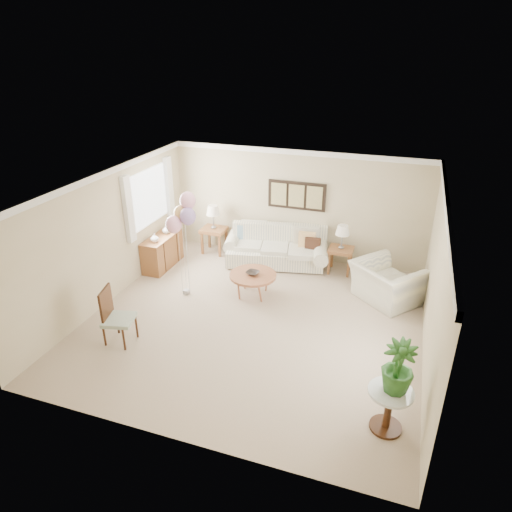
# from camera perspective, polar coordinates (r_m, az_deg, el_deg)

# --- Properties ---
(ground_plane) EXTENTS (6.00, 6.00, 0.00)m
(ground_plane) POSITION_cam_1_polar(r_m,az_deg,el_deg) (8.64, -0.22, -8.08)
(ground_plane) COLOR tan
(room_shell) EXTENTS (6.04, 6.04, 2.60)m
(room_shell) POSITION_cam_1_polar(r_m,az_deg,el_deg) (7.98, -0.76, 2.21)
(room_shell) COLOR beige
(room_shell) RESTS_ON ground
(wall_art_triptych) EXTENTS (1.35, 0.06, 0.65)m
(wall_art_triptych) POSITION_cam_1_polar(r_m,az_deg,el_deg) (10.56, 5.10, 7.53)
(wall_art_triptych) COLOR black
(wall_art_triptych) RESTS_ON ground
(sofa) EXTENTS (2.61, 1.34, 0.90)m
(sofa) POSITION_cam_1_polar(r_m,az_deg,el_deg) (10.63, 2.58, 0.82)
(sofa) COLOR #EFE9C0
(sofa) RESTS_ON ground
(end_table_left) EXTENTS (0.58, 0.53, 0.63)m
(end_table_left) POSITION_cam_1_polar(r_m,az_deg,el_deg) (11.19, -5.28, 2.99)
(end_table_left) COLOR brown
(end_table_left) RESTS_ON ground
(end_table_right) EXTENTS (0.54, 0.49, 0.59)m
(end_table_right) POSITION_cam_1_polar(r_m,az_deg,el_deg) (10.34, 10.56, 0.47)
(end_table_right) COLOR brown
(end_table_right) RESTS_ON ground
(lamp_left) EXTENTS (0.33, 0.33, 0.58)m
(lamp_left) POSITION_cam_1_polar(r_m,az_deg,el_deg) (10.99, -5.39, 5.62)
(lamp_left) COLOR gray
(lamp_left) RESTS_ON end_table_left
(lamp_right) EXTENTS (0.31, 0.31, 0.55)m
(lamp_right) POSITION_cam_1_polar(r_m,az_deg,el_deg) (10.14, 10.79, 3.11)
(lamp_right) COLOR gray
(lamp_right) RESTS_ON end_table_right
(coffee_table) EXTENTS (0.96, 0.96, 0.48)m
(coffee_table) POSITION_cam_1_polar(r_m,az_deg,el_deg) (9.24, -0.40, -2.50)
(coffee_table) COLOR #995941
(coffee_table) RESTS_ON ground
(decor_bowl) EXTENTS (0.30, 0.30, 0.06)m
(decor_bowl) POSITION_cam_1_polar(r_m,az_deg,el_deg) (9.21, -0.42, -2.13)
(decor_bowl) COLOR #2D2622
(decor_bowl) RESTS_ON coffee_table
(armchair) EXTENTS (1.61, 1.59, 0.79)m
(armchair) POSITION_cam_1_polar(r_m,az_deg,el_deg) (9.45, 15.96, -3.25)
(armchair) COLOR #EFE9C0
(armchair) RESTS_ON ground
(side_table) EXTENTS (0.60, 0.60, 0.65)m
(side_table) POSITION_cam_1_polar(r_m,az_deg,el_deg) (6.52, 16.37, -16.91)
(side_table) COLOR silver
(side_table) RESTS_ON ground
(potted_plant) EXTENTS (0.45, 0.45, 0.75)m
(potted_plant) POSITION_cam_1_polar(r_m,az_deg,el_deg) (6.21, 17.33, -13.10)
(potted_plant) COLOR #24541D
(potted_plant) RESTS_ON side_table
(accent_chair) EXTENTS (0.59, 0.59, 1.00)m
(accent_chair) POSITION_cam_1_polar(r_m,az_deg,el_deg) (8.21, -17.26, -7.06)
(accent_chair) COLOR #96A590
(accent_chair) RESTS_ON ground
(credenza) EXTENTS (0.46, 1.20, 0.74)m
(credenza) POSITION_cam_1_polar(r_m,az_deg,el_deg) (10.71, -11.61, 0.58)
(credenza) COLOR brown
(credenza) RESTS_ON ground
(vase_white) EXTENTS (0.21, 0.21, 0.19)m
(vase_white) POSITION_cam_1_polar(r_m,az_deg,el_deg) (10.28, -12.57, 2.23)
(vase_white) COLOR white
(vase_white) RESTS_ON credenza
(vase_sage) EXTENTS (0.22, 0.22, 0.18)m
(vase_sage) POSITION_cam_1_polar(r_m,az_deg,el_deg) (10.69, -11.18, 3.26)
(vase_sage) COLOR #B3B4B2
(vase_sage) RESTS_ON credenza
(balloon_cluster) EXTENTS (0.56, 0.54, 2.18)m
(balloon_cluster) POSITION_cam_1_polar(r_m,az_deg,el_deg) (8.87, -9.14, 5.14)
(balloon_cluster) COLOR gray
(balloon_cluster) RESTS_ON ground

